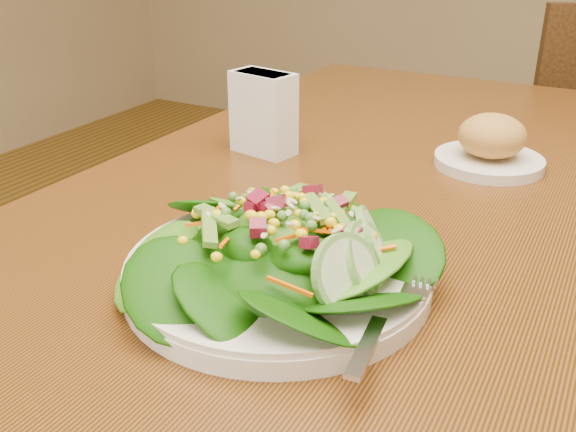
# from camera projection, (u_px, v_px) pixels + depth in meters

# --- Properties ---
(dining_table) EXTENTS (0.90, 1.40, 0.75)m
(dining_table) POSITION_uv_depth(u_px,v_px,m) (426.00, 290.00, 0.77)
(dining_table) COLOR brown
(dining_table) RESTS_ON ground_plane
(salad_plate) EXTENTS (0.28, 0.28, 0.08)m
(salad_plate) POSITION_uv_depth(u_px,v_px,m) (287.00, 257.00, 0.57)
(salad_plate) COLOR white
(salad_plate) RESTS_ON dining_table
(bread_plate) EXTENTS (0.14, 0.14, 0.07)m
(bread_plate) POSITION_uv_depth(u_px,v_px,m) (491.00, 146.00, 0.85)
(bread_plate) COLOR white
(bread_plate) RESTS_ON dining_table
(napkin_holder) EXTENTS (0.10, 0.06, 0.11)m
(napkin_holder) POSITION_uv_depth(u_px,v_px,m) (263.00, 111.00, 0.89)
(napkin_holder) COLOR white
(napkin_holder) RESTS_ON dining_table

